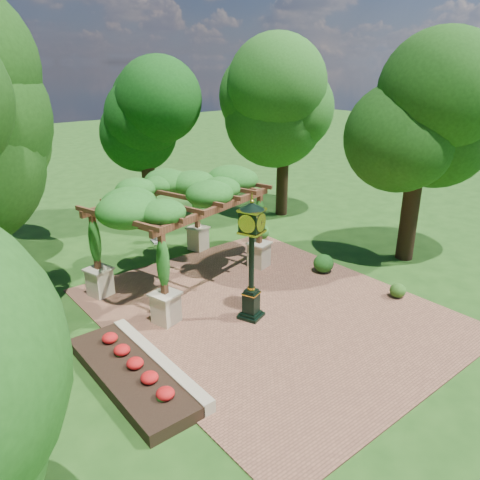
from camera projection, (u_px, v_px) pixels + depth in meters
ground at (287, 322)px, 15.62m from camera, size 120.00×120.00×0.00m
brick_plaza at (267, 310)px, 16.34m from camera, size 10.00×12.00×0.04m
border_wall at (158, 362)px, 13.20m from camera, size 0.35×5.00×0.40m
flower_bed at (129, 375)px, 12.67m from camera, size 1.50×5.00×0.36m
pedestal_clock at (252, 251)px, 14.99m from camera, size 1.05×1.05×4.13m
pergola at (181, 199)px, 17.44m from camera, size 7.32×5.61×4.08m
sundial at (157, 233)px, 22.41m from camera, size 0.70×0.70×1.07m
shrub_front at (398, 290)px, 17.13m from camera, size 0.70×0.70×0.52m
shrub_mid at (323, 263)px, 19.16m from camera, size 0.94×0.94×0.74m
shrub_back at (260, 232)px, 22.64m from camera, size 0.98×0.98×0.80m
tree_north at (144, 117)px, 23.76m from camera, size 3.94×3.94×8.07m
tree_east_far at (285, 108)px, 24.68m from camera, size 4.94×4.94×8.54m
tree_east_near at (422, 120)px, 18.64m from camera, size 4.67×4.67×8.73m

